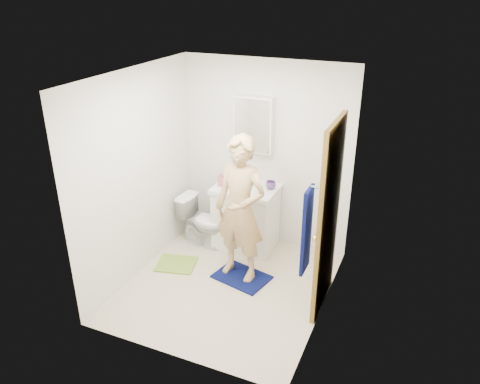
% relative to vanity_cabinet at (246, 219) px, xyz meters
% --- Properties ---
extents(floor, '(2.20, 2.40, 0.02)m').
position_rel_vanity_cabinet_xyz_m(floor, '(0.15, -0.91, -0.41)').
color(floor, beige).
rests_on(floor, ground).
extents(ceiling, '(2.20, 2.40, 0.02)m').
position_rel_vanity_cabinet_xyz_m(ceiling, '(0.15, -0.91, 2.01)').
color(ceiling, white).
rests_on(ceiling, ground).
extents(wall_back, '(2.20, 0.02, 2.40)m').
position_rel_vanity_cabinet_xyz_m(wall_back, '(0.15, 0.30, 0.80)').
color(wall_back, silver).
rests_on(wall_back, ground).
extents(wall_front, '(2.20, 0.02, 2.40)m').
position_rel_vanity_cabinet_xyz_m(wall_front, '(0.15, -2.12, 0.80)').
color(wall_front, silver).
rests_on(wall_front, ground).
extents(wall_left, '(0.02, 2.40, 2.40)m').
position_rel_vanity_cabinet_xyz_m(wall_left, '(-0.96, -0.91, 0.80)').
color(wall_left, silver).
rests_on(wall_left, ground).
extents(wall_right, '(0.02, 2.40, 2.40)m').
position_rel_vanity_cabinet_xyz_m(wall_right, '(1.26, -0.91, 0.80)').
color(wall_right, silver).
rests_on(wall_right, ground).
extents(vanity_cabinet, '(0.75, 0.55, 0.80)m').
position_rel_vanity_cabinet_xyz_m(vanity_cabinet, '(0.00, 0.00, 0.00)').
color(vanity_cabinet, white).
rests_on(vanity_cabinet, floor).
extents(countertop, '(0.79, 0.59, 0.05)m').
position_rel_vanity_cabinet_xyz_m(countertop, '(0.00, 0.00, 0.43)').
color(countertop, white).
rests_on(countertop, vanity_cabinet).
extents(sink_basin, '(0.40, 0.40, 0.03)m').
position_rel_vanity_cabinet_xyz_m(sink_basin, '(0.00, 0.00, 0.44)').
color(sink_basin, white).
rests_on(sink_basin, countertop).
extents(faucet, '(0.03, 0.03, 0.12)m').
position_rel_vanity_cabinet_xyz_m(faucet, '(0.00, 0.18, 0.51)').
color(faucet, silver).
rests_on(faucet, countertop).
extents(medicine_cabinet, '(0.50, 0.12, 0.70)m').
position_rel_vanity_cabinet_xyz_m(medicine_cabinet, '(0.00, 0.22, 1.20)').
color(medicine_cabinet, white).
rests_on(medicine_cabinet, wall_back).
extents(mirror_panel, '(0.46, 0.01, 0.66)m').
position_rel_vanity_cabinet_xyz_m(mirror_panel, '(0.00, 0.16, 1.20)').
color(mirror_panel, white).
rests_on(mirror_panel, wall_back).
extents(door, '(0.05, 0.80, 2.05)m').
position_rel_vanity_cabinet_xyz_m(door, '(1.22, -0.76, 0.62)').
color(door, olive).
rests_on(door, ground).
extents(door_knob, '(0.07, 0.07, 0.07)m').
position_rel_vanity_cabinet_xyz_m(door_knob, '(1.18, -1.08, 0.55)').
color(door_knob, gold).
rests_on(door_knob, door).
extents(towel, '(0.03, 0.24, 0.80)m').
position_rel_vanity_cabinet_xyz_m(towel, '(1.18, -1.48, 0.85)').
color(towel, '#070F48').
rests_on(towel, wall_right).
extents(towel_hook, '(0.06, 0.02, 0.02)m').
position_rel_vanity_cabinet_xyz_m(towel_hook, '(1.22, -1.48, 1.27)').
color(towel_hook, silver).
rests_on(towel_hook, wall_right).
extents(toilet, '(0.68, 0.42, 0.66)m').
position_rel_vanity_cabinet_xyz_m(toilet, '(-0.53, -0.17, -0.07)').
color(toilet, white).
rests_on(toilet, floor).
extents(bath_mat, '(0.70, 0.57, 0.02)m').
position_rel_vanity_cabinet_xyz_m(bath_mat, '(0.24, -0.70, -0.39)').
color(bath_mat, '#070F48').
rests_on(bath_mat, floor).
extents(green_rug, '(0.55, 0.49, 0.02)m').
position_rel_vanity_cabinet_xyz_m(green_rug, '(-0.62, -0.77, -0.39)').
color(green_rug, '#81AC39').
rests_on(green_rug, floor).
extents(soap_dispenser, '(0.10, 0.10, 0.18)m').
position_rel_vanity_cabinet_xyz_m(soap_dispenser, '(-0.30, -0.09, 0.54)').
color(soap_dispenser, '#B9566B').
rests_on(soap_dispenser, countertop).
extents(toothbrush_cup, '(0.13, 0.13, 0.10)m').
position_rel_vanity_cabinet_xyz_m(toothbrush_cup, '(0.30, 0.07, 0.50)').
color(toothbrush_cup, '#593A81').
rests_on(toothbrush_cup, countertop).
extents(man, '(0.69, 0.51, 1.72)m').
position_rel_vanity_cabinet_xyz_m(man, '(0.21, -0.67, 0.48)').
color(man, tan).
rests_on(man, bath_mat).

